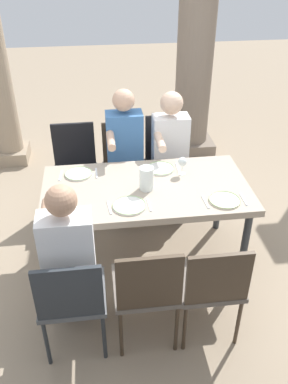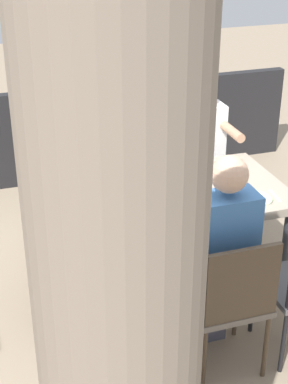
{
  "view_description": "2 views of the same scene",
  "coord_description": "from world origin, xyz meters",
  "px_view_note": "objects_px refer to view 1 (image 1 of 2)",
  "views": [
    {
      "loc": [
        -0.37,
        -2.75,
        2.53
      ],
      "look_at": [
        -0.03,
        -0.1,
        0.78
      ],
      "focal_mm": 38.17,
      "sensor_mm": 36.0,
      "label": 1
    },
    {
      "loc": [
        1.18,
        3.27,
        2.54
      ],
      "look_at": [
        0.11,
        -0.0,
        0.79
      ],
      "focal_mm": 56.19,
      "sensor_mm": 36.0,
      "label": 2
    }
  ],
  "objects_px": {
    "dining_table": "(146,194)",
    "stone_column_centre": "(196,47)",
    "wine_glass_2": "(182,162)",
    "chair_west_south": "(72,297)",
    "chair_east_north": "(167,158)",
    "water_pitcher": "(147,179)",
    "plate_2": "(161,168)",
    "chair_mid_north": "(124,162)",
    "chair_mid_south": "(147,287)",
    "plate_0": "(79,174)",
    "plate_1": "(129,205)",
    "chair_west_north": "(75,165)",
    "diner_man_white": "(69,257)",
    "diner_guest_third": "(171,154)",
    "chair_east_south": "(211,283)",
    "diner_woman_green": "(125,155)",
    "plate_3": "(225,200)"
  },
  "relations": [
    {
      "from": "chair_mid_south",
      "to": "diner_man_white",
      "type": "xyz_separation_m",
      "value": [
        -0.5,
        0.19,
        0.16
      ]
    },
    {
      "from": "chair_west_north",
      "to": "plate_3",
      "type": "xyz_separation_m",
      "value": [
        1.17,
        -1.14,
        0.25
      ]
    },
    {
      "from": "chair_mid_north",
      "to": "water_pitcher",
      "type": "bearing_deg",
      "value": -83.07
    },
    {
      "from": "chair_east_north",
      "to": "water_pitcher",
      "type": "relative_size",
      "value": 4.98
    },
    {
      "from": "plate_3",
      "to": "diner_guest_third",
      "type": "bearing_deg",
      "value": 104.31
    },
    {
      "from": "stone_column_centre",
      "to": "plate_0",
      "type": "xyz_separation_m",
      "value": [
        -1.4,
        -1.81,
        -0.56
      ]
    },
    {
      "from": "chair_west_south",
      "to": "plate_1",
      "type": "xyz_separation_m",
      "value": [
        0.44,
        0.6,
        0.27
      ]
    },
    {
      "from": "diner_man_white",
      "to": "plate_1",
      "type": "xyz_separation_m",
      "value": [
        0.44,
        0.42,
        0.09
      ]
    },
    {
      "from": "chair_east_north",
      "to": "diner_man_white",
      "type": "height_order",
      "value": "diner_man_white"
    },
    {
      "from": "chair_west_north",
      "to": "chair_east_south",
      "type": "bearing_deg",
      "value": -61.6
    },
    {
      "from": "diner_woman_green",
      "to": "diner_guest_third",
      "type": "xyz_separation_m",
      "value": [
        0.44,
        -0.01,
        -0.01
      ]
    },
    {
      "from": "stone_column_centre",
      "to": "chair_east_south",
      "type": "bearing_deg",
      "value": -100.24
    },
    {
      "from": "diner_guest_third",
      "to": "plate_2",
      "type": "relative_size",
      "value": 5.4
    },
    {
      "from": "chair_mid_north",
      "to": "chair_west_south",
      "type": "bearing_deg",
      "value": -106.01
    },
    {
      "from": "diner_woman_green",
      "to": "chair_mid_north",
      "type": "bearing_deg",
      "value": 89.08
    },
    {
      "from": "chair_east_north",
      "to": "water_pitcher",
      "type": "bearing_deg",
      "value": -110.19
    },
    {
      "from": "wine_glass_2",
      "to": "plate_3",
      "type": "height_order",
      "value": "wine_glass_2"
    },
    {
      "from": "dining_table",
      "to": "plate_1",
      "type": "distance_m",
      "value": 0.31
    },
    {
      "from": "chair_west_south",
      "to": "chair_east_north",
      "type": "height_order",
      "value": "chair_east_north"
    },
    {
      "from": "chair_west_north",
      "to": "stone_column_centre",
      "type": "height_order",
      "value": "stone_column_centre"
    },
    {
      "from": "plate_0",
      "to": "chair_mid_south",
      "type": "bearing_deg",
      "value": -68.86
    },
    {
      "from": "chair_east_south",
      "to": "plate_2",
      "type": "relative_size",
      "value": 3.66
    },
    {
      "from": "diner_man_white",
      "to": "water_pitcher",
      "type": "xyz_separation_m",
      "value": [
        0.61,
        0.64,
        0.17
      ]
    },
    {
      "from": "chair_mid_south",
      "to": "diner_guest_third",
      "type": "bearing_deg",
      "value": 74.14
    },
    {
      "from": "chair_east_south",
      "to": "plate_0",
      "type": "xyz_separation_m",
      "value": [
        -0.87,
        1.12,
        0.26
      ]
    },
    {
      "from": "dining_table",
      "to": "plate_0",
      "type": "relative_size",
      "value": 7.16
    },
    {
      "from": "stone_column_centre",
      "to": "plate_2",
      "type": "height_order",
      "value": "stone_column_centre"
    },
    {
      "from": "dining_table",
      "to": "stone_column_centre",
      "type": "relative_size",
      "value": 0.61
    },
    {
      "from": "dining_table",
      "to": "plate_3",
      "type": "height_order",
      "value": "plate_3"
    },
    {
      "from": "chair_west_south",
      "to": "chair_east_north",
      "type": "xyz_separation_m",
      "value": [
        0.93,
        1.73,
        0.04
      ]
    },
    {
      "from": "water_pitcher",
      "to": "chair_west_south",
      "type": "bearing_deg",
      "value": -125.97
    },
    {
      "from": "chair_west_north",
      "to": "diner_woman_green",
      "type": "bearing_deg",
      "value": -20.34
    },
    {
      "from": "stone_column_centre",
      "to": "chair_east_north",
      "type": "bearing_deg",
      "value": -113.7
    },
    {
      "from": "chair_west_north",
      "to": "plate_0",
      "type": "distance_m",
      "value": 0.65
    },
    {
      "from": "chair_west_north",
      "to": "chair_east_north",
      "type": "bearing_deg",
      "value": 0.14
    },
    {
      "from": "chair_east_north",
      "to": "wine_glass_2",
      "type": "distance_m",
      "value": 0.78
    },
    {
      "from": "chair_mid_south",
      "to": "plate_0",
      "type": "height_order",
      "value": "chair_mid_south"
    },
    {
      "from": "dining_table",
      "to": "plate_2",
      "type": "height_order",
      "value": "plate_2"
    },
    {
      "from": "diner_man_white",
      "to": "chair_east_south",
      "type": "bearing_deg",
      "value": -11.18
    },
    {
      "from": "chair_east_south",
      "to": "stone_column_centre",
      "type": "bearing_deg",
      "value": 79.76
    },
    {
      "from": "chair_mid_north",
      "to": "diner_guest_third",
      "type": "xyz_separation_m",
      "value": [
        0.44,
        -0.19,
        0.17
      ]
    },
    {
      "from": "plate_2",
      "to": "diner_woman_green",
      "type": "bearing_deg",
      "value": 122.93
    },
    {
      "from": "chair_west_south",
      "to": "plate_2",
      "type": "xyz_separation_m",
      "value": [
        0.76,
        1.12,
        0.27
      ]
    },
    {
      "from": "chair_west_north",
      "to": "plate_0",
      "type": "xyz_separation_m",
      "value": [
        0.06,
        -0.6,
        0.25
      ]
    },
    {
      "from": "chair_east_north",
      "to": "chair_west_north",
      "type": "bearing_deg",
      "value": -179.86
    },
    {
      "from": "chair_west_south",
      "to": "chair_mid_south",
      "type": "xyz_separation_m",
      "value": [
        0.49,
        -0.0,
        0.02
      ]
    },
    {
      "from": "plate_1",
      "to": "plate_3",
      "type": "relative_size",
      "value": 1.05
    },
    {
      "from": "wine_glass_2",
      "to": "chair_west_south",
      "type": "bearing_deg",
      "value": -132.24
    },
    {
      "from": "chair_west_north",
      "to": "diner_man_white",
      "type": "distance_m",
      "value": 1.55
    },
    {
      "from": "diner_guest_third",
      "to": "plate_1",
      "type": "xyz_separation_m",
      "value": [
        -0.49,
        -0.93,
        0.08
      ]
    }
  ]
}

